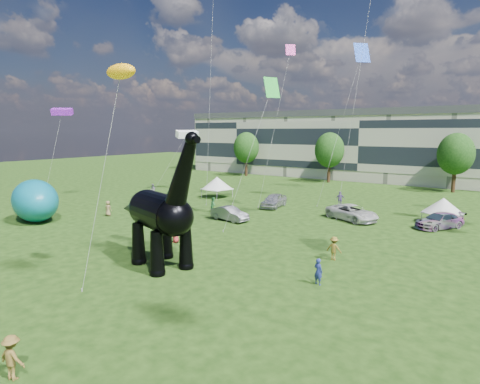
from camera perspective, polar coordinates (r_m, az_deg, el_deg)
The scene contains 15 objects.
ground at distance 23.83m, azimuth -13.01°, elevation -14.26°, with size 220.00×220.00×0.00m, color #16330C.
terrace_row at distance 80.28m, azimuth 17.79°, elevation 6.01°, with size 78.00×11.00×12.00m, color beige.
tree_far_left at distance 81.97m, azimuth 0.89°, elevation 6.68°, with size 5.20×5.20×9.44m.
tree_mid_left at distance 73.23m, azimuth 12.62°, elevation 6.23°, with size 5.20×5.20×9.44m.
tree_mid_right at distance 67.95m, azimuth 28.38°, elevation 5.22°, with size 5.20×5.20×9.44m.
dinosaur_sculpture at distance 28.09m, azimuth -11.68°, elevation -3.00°, with size 11.58×5.02×9.52m.
car_silver at distance 48.72m, azimuth 4.83°, elevation -1.21°, with size 1.98×4.91×1.67m, color silver.
car_grey at distance 41.50m, azimuth -1.49°, elevation -3.10°, with size 1.52×4.35×1.43m, color slate.
car_white at distance 43.14m, azimuth 15.64°, elevation -2.84°, with size 2.67×5.80×1.61m, color silver.
car_dark at distance 42.63m, azimuth 26.51°, elevation -3.67°, with size 2.09×5.13×1.49m, color #595960.
gazebo_near at distance 44.84m, azimuth 26.93°, elevation -1.72°, with size 4.75×4.75×2.60m.
gazebo_left at distance 55.60m, azimuth -3.28°, elevation 1.28°, with size 4.64×4.64×2.89m.
inflatable_teal at distance 45.90m, azimuth -27.12°, elevation -1.10°, with size 6.89×4.30×4.30m, color #0B6D88.
visitors at distance 35.08m, azimuth 3.88°, elevation -5.08°, with size 49.33×46.04×1.88m.
kites at distance 32.88m, azimuth 23.09°, elevation 12.29°, with size 66.73×39.21×30.24m.
Camera 1 is at (16.66, -14.33, 9.21)m, focal length 30.00 mm.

